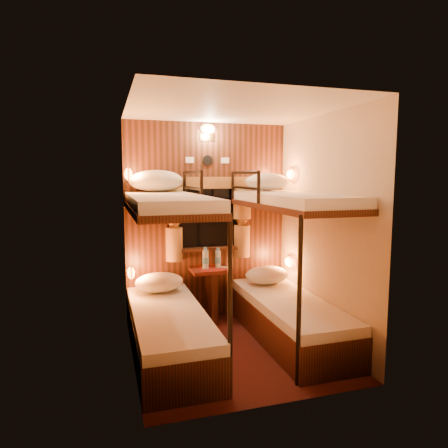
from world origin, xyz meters
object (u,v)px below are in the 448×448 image
object	(u,v)px
bunk_right	(289,289)
bottle_left	(205,259)
bunk_left	(168,300)
bottle_right	(218,259)
table	(212,287)

from	to	relation	value
bunk_right	bottle_left	distance (m)	1.09
bunk_left	bunk_right	world-z (taller)	same
bunk_right	bottle_right	size ratio (longest dim) A/B	7.65
bunk_left	bunk_right	distance (m)	1.30
bunk_left	bunk_right	xyz separation A→B (m)	(1.30, 0.00, 0.00)
bottle_left	bottle_right	xyz separation A→B (m)	(0.16, 0.01, -0.01)
bottle_left	bottle_right	distance (m)	0.16
bunk_left	bottle_right	world-z (taller)	bunk_left
bunk_left	bottle_left	distance (m)	0.99
bunk_left	bottle_right	size ratio (longest dim) A/B	7.65
bottle_right	bottle_left	bearing A→B (deg)	-176.44
bunk_right	bottle_right	world-z (taller)	bunk_right
bottle_right	bunk_right	bearing A→B (deg)	-54.64
bunk_left	bunk_right	size ratio (longest dim) A/B	1.00
table	bottle_right	bearing A→B (deg)	9.97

